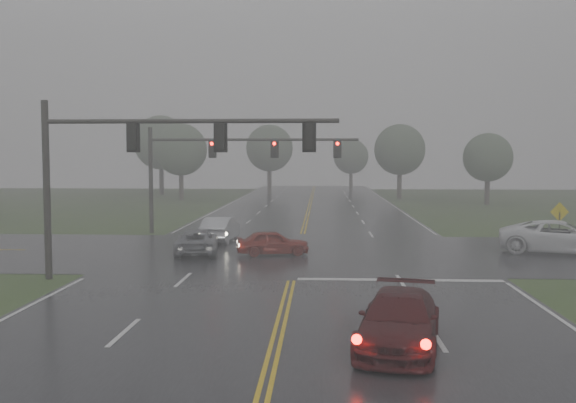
# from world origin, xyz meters

# --- Properties ---
(main_road) EXTENTS (18.00, 160.00, 0.02)m
(main_road) POSITION_xyz_m (0.00, 20.00, 0.00)
(main_road) COLOR black
(main_road) RESTS_ON ground
(cross_street) EXTENTS (120.00, 14.00, 0.02)m
(cross_street) POSITION_xyz_m (0.00, 22.00, 0.00)
(cross_street) COLOR black
(cross_street) RESTS_ON ground
(stop_bar) EXTENTS (8.50, 0.50, 0.01)m
(stop_bar) POSITION_xyz_m (4.50, 14.40, 0.00)
(stop_bar) COLOR silver
(stop_bar) RESTS_ON ground
(sedan_maroon) EXTENTS (3.01, 5.35, 1.46)m
(sedan_maroon) POSITION_xyz_m (3.32, 4.92, 0.00)
(sedan_maroon) COLOR #3B0A0D
(sedan_maroon) RESTS_ON ground
(sedan_red) EXTENTS (4.00, 2.19, 1.29)m
(sedan_red) POSITION_xyz_m (-1.29, 20.99, 0.00)
(sedan_red) COLOR maroon
(sedan_red) RESTS_ON ground
(sedan_silver) EXTENTS (1.86, 4.63, 1.50)m
(sedan_silver) POSITION_xyz_m (-4.86, 26.10, 0.00)
(sedan_silver) COLOR #B5B8BE
(sedan_silver) RESTS_ON ground
(car_grey) EXTENTS (2.79, 4.91, 1.29)m
(car_grey) POSITION_xyz_m (-5.31, 21.12, 0.00)
(car_grey) COLOR slate
(car_grey) RESTS_ON ground
(pickup_white) EXTENTS (6.81, 4.67, 1.73)m
(pickup_white) POSITION_xyz_m (13.89, 22.30, 0.00)
(pickup_white) COLOR white
(pickup_white) RESTS_ON ground
(signal_gantry_near) EXTENTS (12.28, 0.33, 7.46)m
(signal_gantry_near) POSITION_xyz_m (-6.49, 14.01, 5.20)
(signal_gantry_near) COLOR black
(signal_gantry_near) RESTS_ON ground
(signal_gantry_far) EXTENTS (13.99, 0.36, 7.09)m
(signal_gantry_far) POSITION_xyz_m (-5.80, 30.33, 5.02)
(signal_gantry_far) COLOR black
(signal_gantry_far) RESTS_ON ground
(sign_diamond_east) EXTENTS (1.08, 0.19, 2.60)m
(sign_diamond_east) POSITION_xyz_m (14.50, 24.24, 1.75)
(sign_diamond_east) COLOR black
(sign_diamond_east) RESTS_ON ground
(tree_nw_a) EXTENTS (6.16, 6.16, 9.05)m
(tree_nw_a) POSITION_xyz_m (-15.36, 62.97, 5.95)
(tree_nw_a) COLOR #372A23
(tree_nw_a) RESTS_ON ground
(tree_ne_a) EXTENTS (6.19, 6.19, 9.09)m
(tree_ne_a) POSITION_xyz_m (10.69, 66.42, 5.97)
(tree_ne_a) COLOR #372A23
(tree_ne_a) RESTS_ON ground
(tree_n_mid) EXTENTS (6.54, 6.54, 9.61)m
(tree_n_mid) POSITION_xyz_m (-6.05, 77.34, 6.32)
(tree_n_mid) COLOR #372A23
(tree_n_mid) RESTS_ON ground
(tree_e_near) EXTENTS (5.23, 5.23, 7.68)m
(tree_e_near) POSITION_xyz_m (19.01, 57.66, 5.04)
(tree_e_near) COLOR #372A23
(tree_e_near) RESTS_ON ground
(tree_nw_b) EXTENTS (7.27, 7.27, 10.68)m
(tree_nw_b) POSITION_xyz_m (-20.35, 73.33, 7.03)
(tree_nw_b) COLOR #372A23
(tree_nw_b) RESTS_ON ground
(tree_n_far) EXTENTS (5.34, 5.34, 7.85)m
(tree_n_far) POSITION_xyz_m (5.73, 86.43, 5.16)
(tree_n_far) COLOR #372A23
(tree_n_far) RESTS_ON ground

